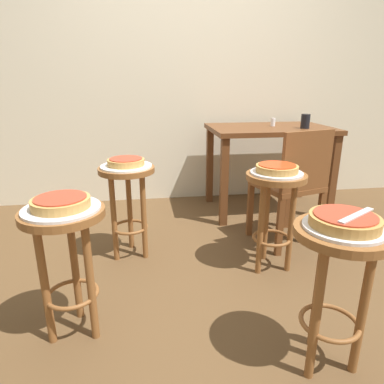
% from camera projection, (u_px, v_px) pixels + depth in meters
% --- Properties ---
extents(ground_plane, '(6.00, 6.00, 0.00)m').
position_uv_depth(ground_plane, '(224.00, 281.00, 2.06)').
color(ground_plane, brown).
extents(back_wall, '(6.00, 0.10, 3.00)m').
position_uv_depth(back_wall, '(187.00, 42.00, 3.15)').
color(back_wall, beige).
rests_on(back_wall, ground_plane).
extents(stool_foreground, '(0.36, 0.36, 0.63)m').
position_uv_depth(stool_foreground, '(337.00, 268.00, 1.32)').
color(stool_foreground, brown).
rests_on(stool_foreground, ground_plane).
extents(serving_plate_foreground, '(0.30, 0.30, 0.01)m').
position_uv_depth(serving_plate_foreground, '(344.00, 227.00, 1.27)').
color(serving_plate_foreground, silver).
rests_on(serving_plate_foreground, stool_foreground).
extents(pizza_foreground, '(0.26, 0.26, 0.05)m').
position_uv_depth(pizza_foreground, '(345.00, 220.00, 1.26)').
color(pizza_foreground, '#B78442').
rests_on(pizza_foreground, serving_plate_foreground).
extents(stool_middle, '(0.36, 0.36, 0.63)m').
position_uv_depth(stool_middle, '(66.00, 245.00, 1.51)').
color(stool_middle, brown).
rests_on(stool_middle, ground_plane).
extents(serving_plate_middle, '(0.33, 0.33, 0.01)m').
position_uv_depth(serving_plate_middle, '(62.00, 209.00, 1.45)').
color(serving_plate_middle, silver).
rests_on(serving_plate_middle, stool_middle).
extents(pizza_middle, '(0.25, 0.25, 0.05)m').
position_uv_depth(pizza_middle, '(61.00, 202.00, 1.45)').
color(pizza_middle, tan).
rests_on(pizza_middle, serving_plate_middle).
extents(stool_leftside, '(0.36, 0.36, 0.63)m').
position_uv_depth(stool_leftside, '(274.00, 200.00, 2.08)').
color(stool_leftside, brown).
rests_on(stool_leftside, ground_plane).
extents(serving_plate_leftside, '(0.31, 0.31, 0.01)m').
position_uv_depth(serving_plate_leftside, '(277.00, 173.00, 2.02)').
color(serving_plate_leftside, silver).
rests_on(serving_plate_leftside, stool_leftside).
extents(pizza_leftside, '(0.25, 0.25, 0.05)m').
position_uv_depth(pizza_leftside, '(277.00, 168.00, 2.01)').
color(pizza_leftside, tan).
rests_on(pizza_leftside, serving_plate_leftside).
extents(stool_rear, '(0.36, 0.36, 0.63)m').
position_uv_depth(stool_rear, '(128.00, 192.00, 2.24)').
color(stool_rear, brown).
rests_on(stool_rear, ground_plane).
extents(serving_plate_rear, '(0.33, 0.33, 0.01)m').
position_uv_depth(serving_plate_rear, '(126.00, 166.00, 2.18)').
color(serving_plate_rear, white).
rests_on(serving_plate_rear, stool_rear).
extents(pizza_rear, '(0.24, 0.24, 0.05)m').
position_uv_depth(pizza_rear, '(126.00, 162.00, 2.17)').
color(pizza_rear, tan).
rests_on(pizza_rear, serving_plate_rear).
extents(dining_table, '(1.05, 0.70, 0.77)m').
position_uv_depth(dining_table, '(269.00, 141.00, 3.02)').
color(dining_table, '#5B3319').
rests_on(dining_table, ground_plane).
extents(cup_near_edge, '(0.07, 0.07, 0.12)m').
position_uv_depth(cup_near_edge, '(305.00, 121.00, 2.85)').
color(cup_near_edge, black).
rests_on(cup_near_edge, dining_table).
extents(condiment_shaker, '(0.04, 0.04, 0.07)m').
position_uv_depth(condiment_shaker, '(273.00, 122.00, 3.01)').
color(condiment_shaker, white).
rests_on(condiment_shaker, dining_table).
extents(wooden_chair, '(0.49, 0.49, 0.85)m').
position_uv_depth(wooden_chair, '(293.00, 183.00, 2.40)').
color(wooden_chair, brown).
rests_on(wooden_chair, ground_plane).
extents(pizza_server_knife, '(0.20, 0.13, 0.01)m').
position_uv_depth(pizza_server_knife, '(356.00, 215.00, 1.23)').
color(pizza_server_knife, silver).
rests_on(pizza_server_knife, pizza_foreground).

